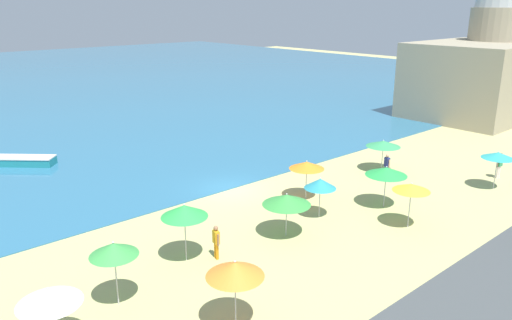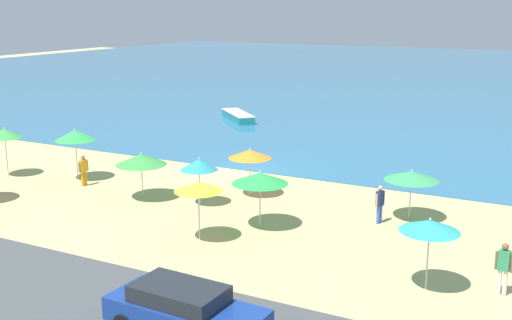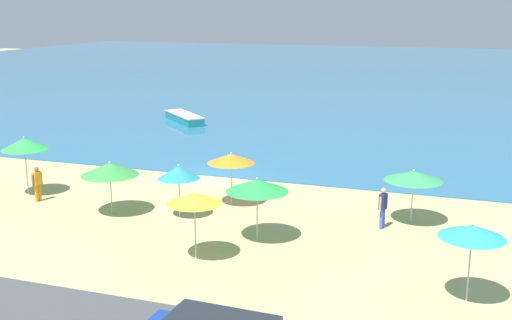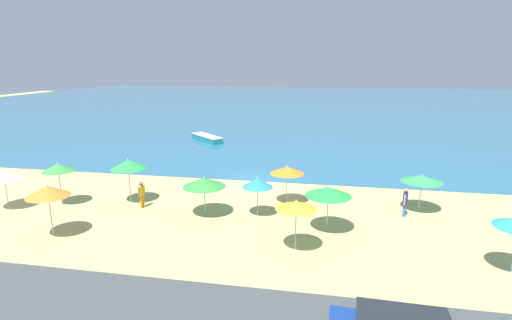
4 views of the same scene
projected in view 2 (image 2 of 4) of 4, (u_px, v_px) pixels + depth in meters
ground_plane at (247, 171)px, 35.93m from camera, size 160.00×160.00×0.00m
sea at (448, 76)px, 83.26m from camera, size 150.00×110.00×0.05m
beach_umbrella_1 at (198, 187)px, 24.84m from camera, size 1.91×1.91×2.46m
beach_umbrella_2 at (430, 226)px, 20.45m from camera, size 1.95×1.95×2.47m
beach_umbrella_3 at (5, 133)px, 34.35m from camera, size 1.85×1.85×2.68m
beach_umbrella_4 at (199, 164)px, 29.41m from camera, size 1.73×1.73×2.28m
beach_umbrella_5 at (250, 154)px, 30.72m from camera, size 2.07×2.07×2.38m
beach_umbrella_6 at (75, 135)px, 33.58m from camera, size 2.09×2.09×2.76m
beach_umbrella_7 at (141, 159)px, 30.36m from camera, size 2.42×2.42×2.26m
beach_umbrella_9 at (412, 176)px, 27.35m from camera, size 2.34×2.34×2.23m
beach_umbrella_10 at (260, 178)px, 26.35m from camera, size 2.34×2.34×2.43m
bather_0 at (504, 266)px, 20.34m from camera, size 0.56×0.28×1.76m
bather_1 at (84, 169)px, 32.78m from camera, size 0.30×0.56×1.62m
bather_2 at (380, 202)px, 27.13m from camera, size 0.32×0.55×1.66m
parked_car_0 at (185, 310)px, 17.73m from camera, size 4.66×2.00×1.47m
skiff_nearshore at (238, 116)px, 51.47m from camera, size 4.52×4.36×0.62m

